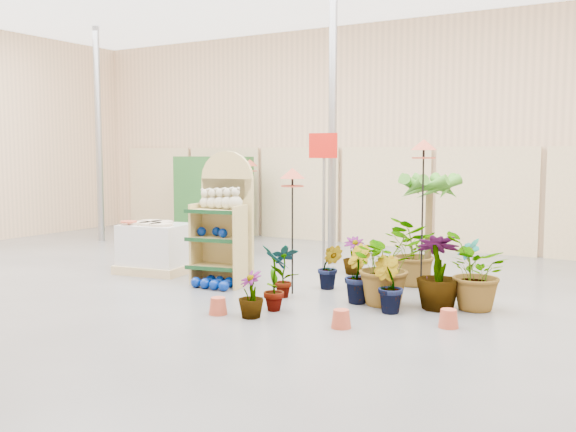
% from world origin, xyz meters
% --- Properties ---
extents(room, '(15.20, 12.10, 4.70)m').
position_xyz_m(room, '(0.00, 0.91, 2.21)').
color(room, '#585858').
rests_on(room, ground).
extents(display_shelf, '(0.88, 0.64, 1.91)m').
position_xyz_m(display_shelf, '(-0.60, 1.21, 0.87)').
color(display_shelf, tan).
rests_on(display_shelf, ground).
extents(teddy_bears, '(0.71, 0.20, 0.31)m').
position_xyz_m(teddy_bears, '(-0.57, 1.12, 1.21)').
color(teddy_bears, '#BEB697').
rests_on(teddy_bears, display_shelf).
extents(gazing_balls_shelf, '(0.70, 0.24, 0.13)m').
position_xyz_m(gazing_balls_shelf, '(-0.60, 1.11, 0.75)').
color(gazing_balls_shelf, navy).
rests_on(gazing_balls_shelf, display_shelf).
extents(gazing_balls_floor, '(0.63, 0.39, 0.15)m').
position_xyz_m(gazing_balls_floor, '(-0.52, 0.85, 0.07)').
color(gazing_balls_floor, navy).
rests_on(gazing_balls_floor, ground).
extents(pallet_stack, '(1.19, 1.03, 0.80)m').
position_xyz_m(pallet_stack, '(-2.03, 1.36, 0.39)').
color(pallet_stack, tan).
rests_on(pallet_stack, ground).
extents(charcoal_planters, '(0.50, 0.50, 1.00)m').
position_xyz_m(charcoal_planters, '(-2.08, 3.37, 0.50)').
color(charcoal_planters, black).
rests_on(charcoal_planters, ground).
extents(trellis_stock, '(2.00, 0.30, 1.80)m').
position_xyz_m(trellis_stock, '(-3.80, 5.20, 0.90)').
color(trellis_stock, '#245823').
rests_on(trellis_stock, ground).
extents(offer_sign, '(0.50, 0.08, 2.20)m').
position_xyz_m(offer_sign, '(0.10, 2.98, 1.57)').
color(offer_sign, gray).
rests_on(offer_sign, ground).
extents(bird_table_front, '(0.34, 0.34, 1.69)m').
position_xyz_m(bird_table_front, '(0.61, 1.09, 1.56)').
color(bird_table_front, black).
rests_on(bird_table_front, ground).
extents(bird_table_right, '(0.34, 0.34, 2.06)m').
position_xyz_m(bird_table_right, '(2.16, 1.76, 1.92)').
color(bird_table_right, black).
rests_on(bird_table_right, ground).
extents(bird_table_back, '(0.34, 0.34, 1.75)m').
position_xyz_m(bird_table_back, '(-2.56, 4.84, 1.62)').
color(bird_table_back, black).
rests_on(bird_table_back, ground).
extents(palm, '(0.70, 0.70, 1.70)m').
position_xyz_m(palm, '(1.98, 2.62, 1.44)').
color(palm, brown).
rests_on(palm, ground).
extents(potted_plant_0, '(0.44, 0.44, 0.71)m').
position_xyz_m(potted_plant_0, '(0.61, 0.86, 0.35)').
color(potted_plant_0, '#377A1C').
rests_on(potted_plant_0, ground).
extents(potted_plant_1, '(0.50, 0.52, 0.74)m').
position_xyz_m(potted_plant_1, '(1.56, 1.07, 0.37)').
color(potted_plant_1, '#377A1C').
rests_on(potted_plant_1, ground).
extents(potted_plant_2, '(1.21, 1.22, 1.02)m').
position_xyz_m(potted_plant_2, '(1.92, 1.15, 0.51)').
color(potted_plant_2, '#377A1C').
rests_on(potted_plant_2, ground).
extents(potted_plant_3, '(0.68, 0.68, 0.93)m').
position_xyz_m(potted_plant_3, '(2.55, 1.24, 0.46)').
color(potted_plant_3, '#377A1C').
rests_on(potted_plant_3, ground).
extents(potted_plant_4, '(0.45, 0.45, 0.72)m').
position_xyz_m(potted_plant_4, '(2.59, 2.53, 0.36)').
color(potted_plant_4, '#377A1C').
rests_on(potted_plant_4, ground).
extents(potted_plant_5, '(0.42, 0.38, 0.63)m').
position_xyz_m(potted_plant_5, '(0.91, 1.62, 0.31)').
color(potted_plant_5, '#377A1C').
rests_on(potted_plant_5, ground).
extents(potted_plant_6, '(1.16, 1.16, 0.98)m').
position_xyz_m(potted_plant_6, '(1.86, 2.43, 0.49)').
color(potted_plant_6, '#377A1C').
rests_on(potted_plant_6, ground).
extents(potted_plant_7, '(0.41, 0.41, 0.54)m').
position_xyz_m(potted_plant_7, '(0.82, -0.23, 0.27)').
color(potted_plant_7, '#377A1C').
rests_on(potted_plant_7, ground).
extents(potted_plant_8, '(0.50, 0.50, 0.80)m').
position_xyz_m(potted_plant_8, '(0.89, 0.17, 0.40)').
color(potted_plant_8, '#377A1C').
rests_on(potted_plant_8, ground).
extents(potted_plant_9, '(0.42, 0.37, 0.67)m').
position_xyz_m(potted_plant_9, '(2.09, 0.78, 0.34)').
color(potted_plant_9, '#377A1C').
rests_on(potted_plant_9, ground).
extents(potted_plant_10, '(0.85, 0.95, 0.94)m').
position_xyz_m(potted_plant_10, '(2.97, 1.40, 0.47)').
color(potted_plant_10, '#377A1C').
rests_on(potted_plant_10, ground).
extents(potted_plant_11, '(0.44, 0.44, 0.58)m').
position_xyz_m(potted_plant_11, '(0.73, 2.79, 0.29)').
color(potted_plant_11, '#377A1C').
rests_on(potted_plant_11, ground).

